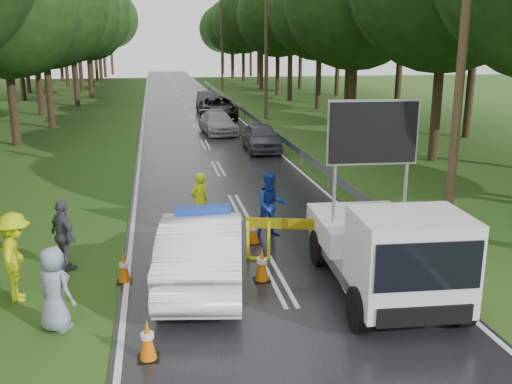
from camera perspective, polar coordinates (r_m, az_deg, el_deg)
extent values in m
plane|color=#214E16|center=(13.10, 2.10, -8.83)|extent=(160.00, 160.00, 0.00)
cube|color=black|center=(42.14, -6.56, 7.48)|extent=(7.00, 140.00, 0.02)
cylinder|color=gray|center=(14.17, 16.99, -6.11)|extent=(0.12, 0.12, 0.70)
cube|color=gray|center=(42.46, -1.54, 8.35)|extent=(0.05, 60.00, 0.30)
cylinder|color=#483821|center=(15.78, 19.94, 13.02)|extent=(0.24, 0.24, 10.00)
cylinder|color=#483821|center=(40.49, 1.02, 14.36)|extent=(0.24, 0.24, 10.00)
cylinder|color=#483821|center=(66.20, -3.44, 14.46)|extent=(0.24, 0.24, 10.00)
cube|color=#483821|center=(66.31, -3.50, 18.09)|extent=(1.40, 0.08, 0.08)
imported|color=white|center=(12.74, -5.31, -5.66)|extent=(2.38, 5.10, 1.62)
cube|color=#1938A5|center=(12.46, -5.41, -1.83)|extent=(1.25, 0.50, 0.16)
cube|color=gray|center=(12.99, 11.86, -6.65)|extent=(2.31, 4.46, 0.26)
cube|color=white|center=(13.77, 10.59, -3.50)|extent=(2.31, 2.60, 0.57)
cube|color=white|center=(11.10, 15.10, -6.57)|extent=(2.16, 1.77, 1.76)
cube|color=black|center=(10.30, 16.92, -7.16)|extent=(1.92, 0.15, 0.88)
cube|color=black|center=(12.86, 11.62, 5.85)|extent=(1.97, 0.23, 1.35)
cylinder|color=black|center=(10.95, 10.32, -11.51)|extent=(0.34, 0.89, 0.87)
cylinder|color=black|center=(11.65, 19.77, -10.50)|extent=(0.34, 0.89, 0.87)
cylinder|color=black|center=(13.89, 6.33, -5.58)|extent=(0.34, 0.89, 0.87)
cylinder|color=black|center=(14.45, 13.99, -5.12)|extent=(0.34, 0.89, 0.87)
cube|color=#E3E90C|center=(14.07, -0.81, -4.87)|extent=(0.08, 0.08, 1.03)
cube|color=#E3E90C|center=(14.02, 1.30, -4.94)|extent=(0.08, 0.08, 1.03)
cube|color=#E3E90C|center=(14.00, 7.66, -5.10)|extent=(0.08, 0.08, 1.03)
cube|color=#E3E90C|center=(14.03, 9.77, -5.14)|extent=(0.08, 0.08, 1.03)
cube|color=#F2CC00|center=(13.84, 4.51, -3.21)|extent=(2.60, 0.77, 0.26)
imported|color=#D5ED0C|center=(16.40, -5.66, -0.93)|extent=(0.72, 0.65, 1.66)
imported|color=#173297|center=(15.65, 1.51, -1.32)|extent=(0.92, 0.74, 1.82)
imported|color=#BFD60B|center=(12.84, -22.91, -6.00)|extent=(0.87, 1.31, 1.89)
imported|color=#46484E|center=(14.12, -18.67, -4.14)|extent=(0.94, 1.06, 1.72)
imported|color=gray|center=(11.32, -19.52, -9.12)|extent=(0.95, 0.90, 1.63)
imported|color=#46484F|center=(28.47, 0.52, 5.51)|extent=(1.71, 4.07, 1.37)
imported|color=#A6A8AE|center=(34.13, -3.84, 6.92)|extent=(2.17, 4.53, 1.27)
imported|color=black|center=(41.36, -3.80, 8.42)|extent=(2.54, 5.37, 1.48)
imported|color=#42444A|center=(47.28, -4.98, 9.13)|extent=(2.06, 4.42, 1.40)
cube|color=black|center=(10.27, -10.71, -16.08)|extent=(0.36, 0.36, 0.03)
cone|color=#DF6207|center=(10.08, -10.81, -14.24)|extent=(0.30, 0.30, 0.74)
cube|color=black|center=(13.06, 0.58, -8.82)|extent=(0.38, 0.38, 0.03)
cone|color=#DF6207|center=(12.90, 0.59, -7.19)|extent=(0.32, 0.32, 0.79)
cube|color=black|center=(15.36, -0.21, -5.14)|extent=(0.34, 0.34, 0.03)
cone|color=#DF6207|center=(15.24, -0.21, -3.87)|extent=(0.28, 0.28, 0.71)
cube|color=black|center=(13.33, -12.99, -8.73)|extent=(0.33, 0.33, 0.03)
cone|color=#DF6207|center=(13.19, -13.08, -7.34)|extent=(0.27, 0.27, 0.69)
cube|color=black|center=(15.07, 9.89, -5.77)|extent=(0.36, 0.36, 0.03)
cone|color=#DF6207|center=(14.94, 9.95, -4.41)|extent=(0.30, 0.30, 0.75)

